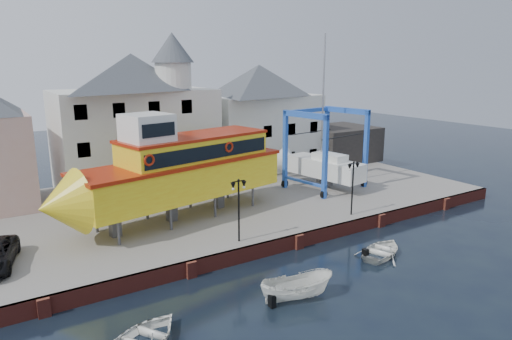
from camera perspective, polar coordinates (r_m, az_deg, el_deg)
ground at (r=31.77m, az=5.33°, el=-9.73°), size 140.00×140.00×0.00m
hardstanding at (r=40.31m, az=-4.26°, el=-3.92°), size 44.00×22.00×1.00m
quay_wall at (r=31.66m, az=5.23°, el=-8.83°), size 44.00×0.47×1.00m
building_white_main at (r=43.76m, az=-14.73°, el=6.21°), size 14.00×8.30×14.00m
building_white_right at (r=50.32m, az=0.37°, el=6.65°), size 12.00×8.00×11.20m
shed_dark at (r=55.35m, az=10.25°, el=3.28°), size 8.00×7.00×4.00m
lamp_post_left at (r=29.19m, az=-2.19°, el=-3.07°), size 1.12×0.32×4.20m
lamp_post_right at (r=35.12m, az=12.05°, el=-0.55°), size 1.12×0.32×4.20m
tour_boat at (r=33.48m, az=-10.64°, el=-0.09°), size 18.90×7.95×8.01m
travel_lift at (r=43.34m, az=7.80°, el=1.07°), size 7.21×9.47×13.93m
motorboat_a at (r=25.54m, az=5.09°, el=-15.78°), size 4.34×2.57×1.57m
motorboat_b at (r=31.82m, az=15.50°, el=-10.14°), size 4.75×4.07×0.83m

